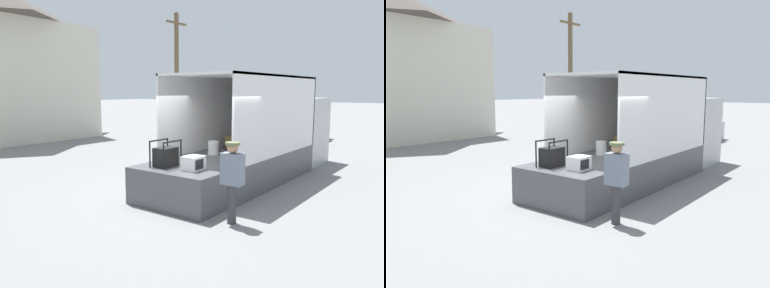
{
  "view_description": "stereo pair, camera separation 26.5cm",
  "coord_description": "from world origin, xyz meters",
  "views": [
    {
      "loc": [
        -7.02,
        -5.24,
        2.63
      ],
      "look_at": [
        -0.28,
        -0.2,
        1.43
      ],
      "focal_mm": 35.0,
      "sensor_mm": 36.0,
      "label": 1
    },
    {
      "loc": [
        -6.86,
        -5.45,
        2.63
      ],
      "look_at": [
        -0.28,
        -0.2,
        1.43
      ],
      "focal_mm": 35.0,
      "sensor_mm": 36.0,
      "label": 2
    }
  ],
  "objects": [
    {
      "name": "box_truck",
      "position": [
        4.2,
        0.0,
        0.96
      ],
      "size": [
        7.19,
        2.27,
        3.05
      ],
      "color": "#B2B2B7",
      "rests_on": "ground"
    },
    {
      "name": "tailgate_deck",
      "position": [
        -0.58,
        0.0,
        0.44
      ],
      "size": [
        1.16,
        2.15,
        0.88
      ],
      "primitive_type": "cube",
      "color": "#4C4C51",
      "rests_on": "ground"
    },
    {
      "name": "portable_generator",
      "position": [
        -0.53,
        0.37,
        1.11
      ],
      "size": [
        0.66,
        0.45,
        0.62
      ],
      "color": "black",
      "rests_on": "tailgate_deck"
    },
    {
      "name": "pickup_truck_silver",
      "position": [
        11.65,
        2.02,
        0.69
      ],
      "size": [
        5.0,
        2.08,
        1.7
      ],
      "color": "#B7B7BC",
      "rests_on": "ground"
    },
    {
      "name": "utility_pole",
      "position": [
        11.31,
        9.66,
        3.81
      ],
      "size": [
        1.8,
        0.28,
        7.32
      ],
      "color": "brown",
      "rests_on": "ground"
    },
    {
      "name": "worker_person",
      "position": [
        -0.8,
        -1.58,
        1.0
      ],
      "size": [
        0.29,
        0.44,
        1.64
      ],
      "color": "#38383D",
      "rests_on": "ground"
    },
    {
      "name": "ground_plane",
      "position": [
        0.0,
        0.0,
        0.0
      ],
      "size": [
        160.0,
        160.0,
        0.0
      ],
      "primitive_type": "plane",
      "color": "gray"
    },
    {
      "name": "microwave",
      "position": [
        -0.47,
        -0.38,
        1.03
      ],
      "size": [
        0.46,
        0.4,
        0.32
      ],
      "color": "white",
      "rests_on": "tailgate_deck"
    }
  ]
}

